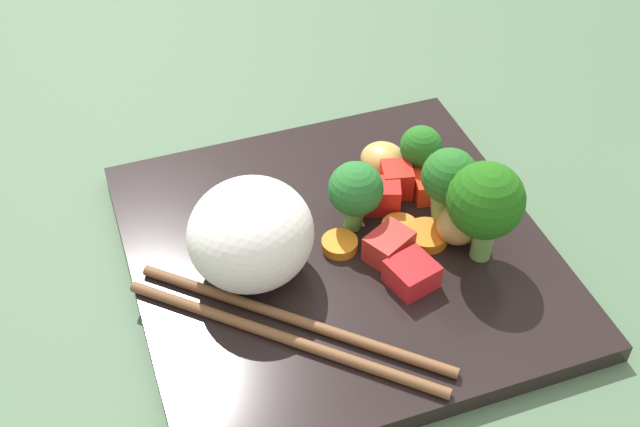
# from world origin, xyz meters

# --- Properties ---
(ground_plane) EXTENTS (1.10, 1.10, 0.02)m
(ground_plane) POSITION_xyz_m (0.00, 0.00, -0.01)
(ground_plane) COLOR #486548
(square_plate) EXTENTS (0.27, 0.27, 0.01)m
(square_plate) POSITION_xyz_m (0.00, 0.00, 0.01)
(square_plate) COLOR black
(square_plate) RESTS_ON ground_plane
(rice_mound) EXTENTS (0.11, 0.11, 0.06)m
(rice_mound) POSITION_xyz_m (0.06, 0.00, 0.05)
(rice_mound) COLOR white
(rice_mound) RESTS_ON square_plate
(broccoli_floret_0) EXTENTS (0.04, 0.04, 0.06)m
(broccoli_floret_0) POSITION_xyz_m (-0.07, -0.00, 0.05)
(broccoli_floret_0) COLOR #64A350
(broccoli_floret_0) RESTS_ON square_plate
(broccoli_floret_1) EXTENTS (0.04, 0.04, 0.05)m
(broccoli_floret_1) POSITION_xyz_m (-0.02, -0.02, 0.04)
(broccoli_floret_1) COLOR #67A445
(broccoli_floret_1) RESTS_ON square_plate
(broccoli_floret_2) EXTENTS (0.05, 0.05, 0.07)m
(broccoli_floret_2) POSITION_xyz_m (-0.08, 0.03, 0.06)
(broccoli_floret_2) COLOR #659A4B
(broccoli_floret_2) RESTS_ON square_plate
(broccoli_floret_3) EXTENTS (0.03, 0.03, 0.04)m
(broccoli_floret_3) POSITION_xyz_m (-0.08, -0.05, 0.04)
(broccoli_floret_3) COLOR #78BC4D
(broccoli_floret_3) RESTS_ON square_plate
(carrot_slice_0) EXTENTS (0.03, 0.03, 0.01)m
(carrot_slice_0) POSITION_xyz_m (-0.04, -0.00, 0.02)
(carrot_slice_0) COLOR orange
(carrot_slice_0) RESTS_ON square_plate
(carrot_slice_1) EXTENTS (0.03, 0.03, 0.01)m
(carrot_slice_1) POSITION_xyz_m (-0.03, -0.05, 0.02)
(carrot_slice_1) COLOR orange
(carrot_slice_1) RESTS_ON square_plate
(carrot_slice_2) EXTENTS (0.04, 0.04, 0.01)m
(carrot_slice_2) POSITION_xyz_m (-0.06, 0.01, 0.02)
(carrot_slice_2) COLOR orange
(carrot_slice_2) RESTS_ON square_plate
(carrot_slice_3) EXTENTS (0.03, 0.03, 0.01)m
(carrot_slice_3) POSITION_xyz_m (-0.00, -0.00, 0.02)
(carrot_slice_3) COLOR orange
(carrot_slice_3) RESTS_ON square_plate
(pepper_chunk_0) EXTENTS (0.03, 0.03, 0.02)m
(pepper_chunk_0) POSITION_xyz_m (-0.06, -0.04, 0.02)
(pepper_chunk_0) COLOR red
(pepper_chunk_0) RESTS_ON square_plate
(pepper_chunk_1) EXTENTS (0.03, 0.03, 0.02)m
(pepper_chunk_1) POSITION_xyz_m (-0.03, 0.04, 0.02)
(pepper_chunk_1) COLOR red
(pepper_chunk_1) RESTS_ON square_plate
(pepper_chunk_2) EXTENTS (0.04, 0.04, 0.02)m
(pepper_chunk_2) POSITION_xyz_m (-0.08, -0.03, 0.02)
(pepper_chunk_2) COLOR red
(pepper_chunk_2) RESTS_ON square_plate
(pepper_chunk_3) EXTENTS (0.04, 0.03, 0.02)m
(pepper_chunk_3) POSITION_xyz_m (-0.03, 0.02, 0.02)
(pepper_chunk_3) COLOR red
(pepper_chunk_3) RESTS_ON square_plate
(pepper_chunk_4) EXTENTS (0.03, 0.03, 0.02)m
(pepper_chunk_4) POSITION_xyz_m (-0.04, -0.03, 0.02)
(pepper_chunk_4) COLOR red
(pepper_chunk_4) RESTS_ON square_plate
(chicken_piece_0) EXTENTS (0.05, 0.04, 0.03)m
(chicken_piece_0) POSITION_xyz_m (-0.08, 0.02, 0.03)
(chicken_piece_0) COLOR #B68F49
(chicken_piece_0) RESTS_ON square_plate
(chicken_piece_1) EXTENTS (0.04, 0.04, 0.02)m
(chicken_piece_1) POSITION_xyz_m (-0.06, -0.06, 0.02)
(chicken_piece_1) COLOR tan
(chicken_piece_1) RESTS_ON square_plate
(chicken_piece_4) EXTENTS (0.04, 0.04, 0.02)m
(chicken_piece_4) POSITION_xyz_m (-0.10, -0.02, 0.02)
(chicken_piece_4) COLOR tan
(chicken_piece_4) RESTS_ON square_plate
(chopstick_pair) EXTENTS (0.16, 0.15, 0.01)m
(chopstick_pair) POSITION_xyz_m (0.05, 0.05, 0.02)
(chopstick_pair) COLOR brown
(chopstick_pair) RESTS_ON square_plate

